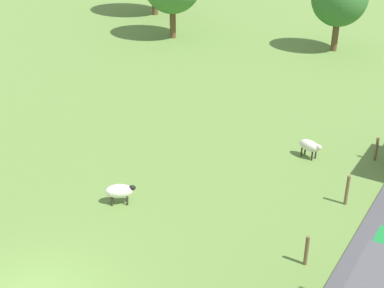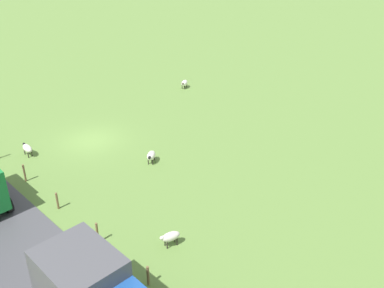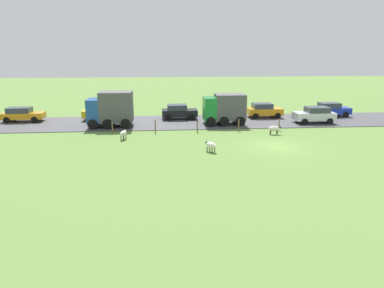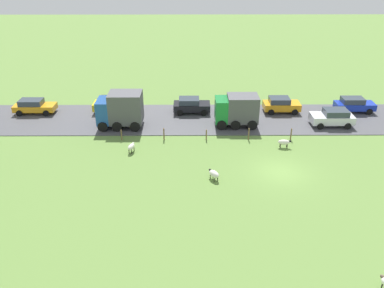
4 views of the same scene
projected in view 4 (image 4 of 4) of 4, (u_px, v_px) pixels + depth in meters
ground_plane at (281, 172)px, 31.37m from camera, size 160.00×160.00×0.00m
road_strip at (259, 119)px, 40.92m from camera, size 8.00×80.00×0.06m
sheep_1 at (284, 142)px, 34.92m from camera, size 0.55×1.21×0.78m
sheep_2 at (131, 147)px, 34.13m from camera, size 1.12×0.70×0.78m
sheep_3 at (214, 174)px, 30.14m from camera, size 1.10×1.00×0.77m
fence_post_0 at (291, 134)px, 36.35m from camera, size 0.12×0.12×1.13m
fence_post_1 at (249, 134)px, 36.32m from camera, size 0.12×0.12×1.16m
fence_post_2 at (206, 135)px, 36.33m from camera, size 0.12×0.12×1.03m
fence_post_3 at (164, 134)px, 36.28m from camera, size 0.12×0.12×1.18m
fence_post_4 at (121, 135)px, 36.30m from camera, size 0.12×0.12×1.03m
truck_0 at (237, 109)px, 38.71m from camera, size 2.61×4.20×3.09m
truck_1 at (121, 109)px, 38.42m from camera, size 2.83×4.37×3.47m
car_0 at (34, 106)px, 41.91m from camera, size 1.95×4.34×1.52m
car_1 at (113, 104)px, 42.22m from camera, size 2.14×4.40×1.63m
car_2 at (281, 104)px, 42.21m from camera, size 2.11×3.87×1.61m
car_5 at (191, 105)px, 42.07m from camera, size 2.14×3.90×1.60m
car_6 at (333, 117)px, 39.00m from camera, size 2.15×4.15×1.68m
car_7 at (354, 104)px, 42.25m from camera, size 1.92×4.14×1.58m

